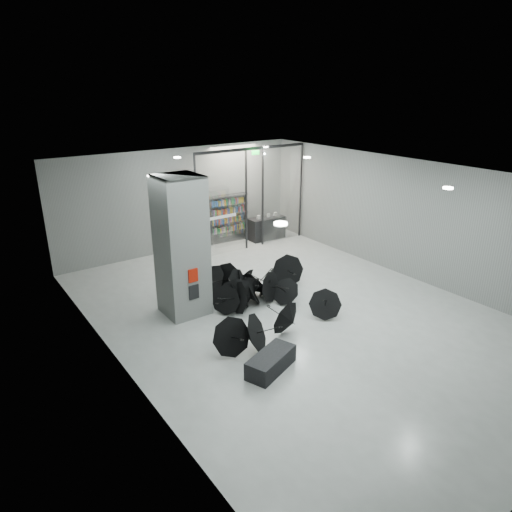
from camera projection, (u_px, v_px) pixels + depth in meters
room at (298, 219)px, 12.29m from camera, size 14.00×14.02×4.01m
column at (181, 247)px, 12.75m from camera, size 1.20×1.20×4.00m
fire_cabinet at (193, 275)px, 12.50m from camera, size 0.28×0.04×0.38m
info_panel at (194, 292)px, 12.68m from camera, size 0.30×0.03×0.42m
exit_sign at (255, 153)px, 17.29m from camera, size 0.30×0.06×0.15m
glass_partition at (252, 194)px, 18.01m from camera, size 5.06×0.08×4.00m
bench at (271, 362)px, 10.60m from camera, size 1.47×1.02×0.44m
bookshelf at (228, 218)px, 19.18m from camera, size 1.81×0.51×1.96m
shop_counter at (266, 228)px, 19.60m from camera, size 1.60×0.69×0.94m
umbrella_cluster at (253, 297)px, 13.64m from camera, size 5.21×4.53×1.31m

